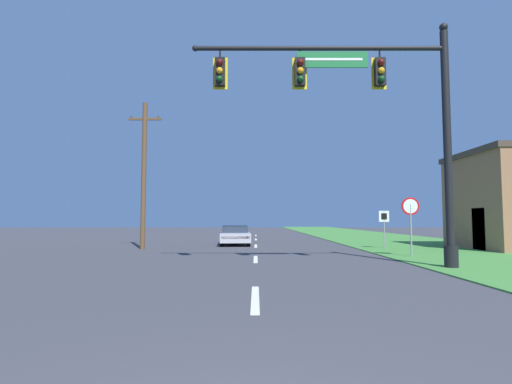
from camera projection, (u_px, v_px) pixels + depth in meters
grass_verge_right at (387, 239)px, 31.97m from camera, size 10.00×110.00×0.04m
road_center_line at (256, 246)px, 24.00m from camera, size 0.16×34.80×0.01m
signal_mast at (378, 113)px, 13.35m from camera, size 8.77×0.47×8.23m
car_ahead at (235, 235)px, 25.29m from camera, size 2.11×4.53×1.19m
stop_sign at (411, 213)px, 16.98m from camera, size 0.76×0.07×2.50m
route_sign_post at (384, 221)px, 21.70m from camera, size 0.55×0.06×2.03m
utility_pole_near at (144, 172)px, 21.86m from camera, size 1.80×0.26×8.06m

